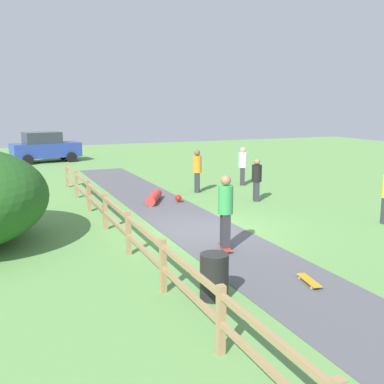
% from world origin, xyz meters
% --- Properties ---
extents(ground_plane, '(60.00, 60.00, 0.00)m').
position_xyz_m(ground_plane, '(0.00, 0.00, 0.00)').
color(ground_plane, '#60934C').
extents(asphalt_path, '(2.40, 28.00, 0.02)m').
position_xyz_m(asphalt_path, '(0.00, 0.00, 0.01)').
color(asphalt_path, '#515156').
rests_on(asphalt_path, ground_plane).
extents(wooden_fence, '(0.12, 18.12, 1.10)m').
position_xyz_m(wooden_fence, '(-2.60, 0.00, 0.67)').
color(wooden_fence, '#997A51').
rests_on(wooden_fence, ground_plane).
extents(trash_bin, '(0.56, 0.56, 0.90)m').
position_xyz_m(trash_bin, '(-1.80, -4.55, 0.45)').
color(trash_bin, black).
rests_on(trash_bin, ground_plane).
extents(skater_riding, '(0.45, 0.82, 1.94)m').
position_xyz_m(skater_riding, '(-0.24, -1.95, 1.11)').
color(skater_riding, '#B23326').
rests_on(skater_riding, asphalt_path).
extents(skater_fallen, '(1.49, 1.60, 0.36)m').
position_xyz_m(skater_fallen, '(0.01, 4.32, 0.20)').
color(skater_fallen, red).
rests_on(skater_fallen, asphalt_path).
extents(skateboard_loose, '(0.34, 0.82, 0.08)m').
position_xyz_m(skateboard_loose, '(0.34, -4.69, 0.09)').
color(skateboard_loose, '#BF8C19').
rests_on(skateboard_loose, asphalt_path).
extents(bystander_orange, '(0.52, 0.52, 1.80)m').
position_xyz_m(bystander_orange, '(2.30, 5.62, 1.00)').
color(bystander_orange, '#2D2D33').
rests_on(bystander_orange, ground_plane).
extents(bystander_white, '(0.51, 0.51, 1.76)m').
position_xyz_m(bystander_white, '(4.93, 6.41, 0.97)').
color(bystander_white, '#2D2D33').
rests_on(bystander_white, ground_plane).
extents(bystander_black, '(0.49, 0.49, 1.64)m').
position_xyz_m(bystander_black, '(3.68, 3.07, 0.90)').
color(bystander_black, '#2D2D33').
rests_on(bystander_black, ground_plane).
extents(parked_car_blue, '(4.42, 2.50, 1.92)m').
position_xyz_m(parked_car_blue, '(-2.51, 18.83, 0.96)').
color(parked_car_blue, '#283D99').
rests_on(parked_car_blue, ground_plane).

